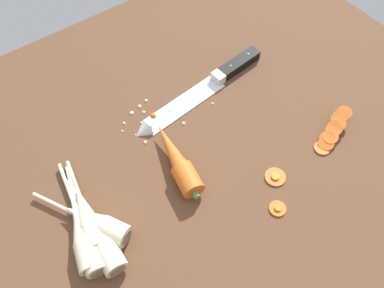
{
  "coord_description": "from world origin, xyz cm",
  "views": [
    {
      "loc": [
        -23.65,
        -34.34,
        63.73
      ],
      "look_at": [
        0.0,
        -2.0,
        1.5
      ],
      "focal_mm": 35.6,
      "sensor_mm": 36.0,
      "label": 1
    }
  ],
  "objects_px": {
    "chefs_knife": "(199,92)",
    "parsnip_front": "(94,222)",
    "parsnip_back": "(100,238)",
    "carrot_slice_stray_mid": "(278,208)",
    "parsnip_mid_right": "(83,233)",
    "carrot_slice_stack": "(333,130)",
    "whole_carrot": "(177,160)",
    "parsnip_outer": "(87,217)",
    "carrot_slice_stray_near": "(275,177)",
    "parsnip_mid_left": "(84,233)"
  },
  "relations": [
    {
      "from": "whole_carrot",
      "to": "parsnip_mid_left",
      "type": "height_order",
      "value": "whole_carrot"
    },
    {
      "from": "carrot_slice_stack",
      "to": "chefs_knife",
      "type": "bearing_deg",
      "value": 122.27
    },
    {
      "from": "parsnip_mid_left",
      "to": "parsnip_outer",
      "type": "height_order",
      "value": "same"
    },
    {
      "from": "whole_carrot",
      "to": "parsnip_outer",
      "type": "height_order",
      "value": "whole_carrot"
    },
    {
      "from": "parsnip_mid_right",
      "to": "parsnip_mid_left",
      "type": "bearing_deg",
      "value": -37.14
    },
    {
      "from": "chefs_knife",
      "to": "parsnip_mid_right",
      "type": "distance_m",
      "value": 0.38
    },
    {
      "from": "parsnip_back",
      "to": "parsnip_mid_left",
      "type": "bearing_deg",
      "value": 125.84
    },
    {
      "from": "parsnip_back",
      "to": "carrot_slice_stray_mid",
      "type": "distance_m",
      "value": 0.31
    },
    {
      "from": "parsnip_mid_left",
      "to": "parsnip_back",
      "type": "xyz_separation_m",
      "value": [
        0.02,
        -0.02,
        0.0
      ]
    },
    {
      "from": "parsnip_front",
      "to": "parsnip_back",
      "type": "bearing_deg",
      "value": -101.73
    },
    {
      "from": "whole_carrot",
      "to": "parsnip_back",
      "type": "relative_size",
      "value": 1.02
    },
    {
      "from": "parsnip_front",
      "to": "parsnip_back",
      "type": "relative_size",
      "value": 0.92
    },
    {
      "from": "parsnip_front",
      "to": "whole_carrot",
      "type": "bearing_deg",
      "value": 5.46
    },
    {
      "from": "parsnip_outer",
      "to": "parsnip_mid_right",
      "type": "bearing_deg",
      "value": -132.13
    },
    {
      "from": "chefs_knife",
      "to": "carrot_slice_stack",
      "type": "xyz_separation_m",
      "value": [
        0.15,
        -0.24,
        0.01
      ]
    },
    {
      "from": "parsnip_front",
      "to": "parsnip_mid_right",
      "type": "xyz_separation_m",
      "value": [
        -0.03,
        -0.01,
        -0.0
      ]
    },
    {
      "from": "whole_carrot",
      "to": "parsnip_front",
      "type": "xyz_separation_m",
      "value": [
        -0.18,
        -0.02,
        -0.0
      ]
    },
    {
      "from": "parsnip_front",
      "to": "carrot_slice_stack",
      "type": "distance_m",
      "value": 0.49
    },
    {
      "from": "parsnip_mid_left",
      "to": "carrot_slice_stack",
      "type": "xyz_separation_m",
      "value": [
        0.5,
        -0.1,
        -0.01
      ]
    },
    {
      "from": "parsnip_front",
      "to": "parsnip_mid_left",
      "type": "relative_size",
      "value": 0.8
    },
    {
      "from": "parsnip_mid_right",
      "to": "carrot_slice_stray_near",
      "type": "relative_size",
      "value": 5.26
    },
    {
      "from": "whole_carrot",
      "to": "parsnip_back",
      "type": "xyz_separation_m",
      "value": [
        -0.19,
        -0.05,
        -0.0
      ]
    },
    {
      "from": "parsnip_front",
      "to": "carrot_slice_stray_mid",
      "type": "bearing_deg",
      "value": -30.41
    },
    {
      "from": "carrot_slice_stray_mid",
      "to": "parsnip_mid_left",
      "type": "bearing_deg",
      "value": 152.53
    },
    {
      "from": "chefs_knife",
      "to": "parsnip_outer",
      "type": "relative_size",
      "value": 1.84
    },
    {
      "from": "carrot_slice_stray_mid",
      "to": "whole_carrot",
      "type": "bearing_deg",
      "value": 117.36
    },
    {
      "from": "chefs_knife",
      "to": "whole_carrot",
      "type": "relative_size",
      "value": 1.7
    },
    {
      "from": "parsnip_front",
      "to": "carrot_slice_stray_mid",
      "type": "xyz_separation_m",
      "value": [
        0.28,
        -0.16,
        -0.02
      ]
    },
    {
      "from": "chefs_knife",
      "to": "parsnip_front",
      "type": "distance_m",
      "value": 0.35
    },
    {
      "from": "parsnip_outer",
      "to": "carrot_slice_stray_mid",
      "type": "xyz_separation_m",
      "value": [
        0.28,
        -0.18,
        -0.02
      ]
    },
    {
      "from": "whole_carrot",
      "to": "carrot_slice_stray_mid",
      "type": "height_order",
      "value": "whole_carrot"
    },
    {
      "from": "parsnip_front",
      "to": "carrot_slice_stray_near",
      "type": "height_order",
      "value": "parsnip_front"
    },
    {
      "from": "parsnip_mid_left",
      "to": "parsnip_outer",
      "type": "bearing_deg",
      "value": 52.99
    },
    {
      "from": "whole_carrot",
      "to": "parsnip_mid_right",
      "type": "distance_m",
      "value": 0.21
    },
    {
      "from": "chefs_knife",
      "to": "carrot_slice_stray_mid",
      "type": "bearing_deg",
      "value": -98.76
    },
    {
      "from": "carrot_slice_stray_near",
      "to": "parsnip_outer",
      "type": "bearing_deg",
      "value": 158.25
    },
    {
      "from": "parsnip_back",
      "to": "carrot_slice_stray_mid",
      "type": "height_order",
      "value": "parsnip_back"
    },
    {
      "from": "parsnip_outer",
      "to": "carrot_slice_stray_near",
      "type": "xyz_separation_m",
      "value": [
        0.32,
        -0.13,
        -0.02
      ]
    },
    {
      "from": "parsnip_front",
      "to": "parsnip_back",
      "type": "distance_m",
      "value": 0.03
    },
    {
      "from": "whole_carrot",
      "to": "parsnip_front",
      "type": "relative_size",
      "value": 1.11
    },
    {
      "from": "parsnip_mid_left",
      "to": "carrot_slice_stray_mid",
      "type": "bearing_deg",
      "value": -27.47
    },
    {
      "from": "parsnip_mid_right",
      "to": "carrot_slice_stack",
      "type": "xyz_separation_m",
      "value": [
        0.5,
        -0.1,
        -0.01
      ]
    },
    {
      "from": "parsnip_mid_right",
      "to": "carrot_slice_stack",
      "type": "distance_m",
      "value": 0.51
    },
    {
      "from": "parsnip_mid_right",
      "to": "parsnip_outer",
      "type": "distance_m",
      "value": 0.03
    },
    {
      "from": "carrot_slice_stray_near",
      "to": "parsnip_mid_right",
      "type": "bearing_deg",
      "value": 162.49
    },
    {
      "from": "chefs_knife",
      "to": "whole_carrot",
      "type": "distance_m",
      "value": 0.18
    },
    {
      "from": "carrot_slice_stray_near",
      "to": "carrot_slice_stray_mid",
      "type": "height_order",
      "value": "same"
    },
    {
      "from": "chefs_knife",
      "to": "parsnip_mid_left",
      "type": "distance_m",
      "value": 0.37
    },
    {
      "from": "parsnip_mid_left",
      "to": "carrot_slice_stack",
      "type": "bearing_deg",
      "value": -11.45
    },
    {
      "from": "carrot_slice_stray_mid",
      "to": "carrot_slice_stray_near",
      "type": "bearing_deg",
      "value": 50.88
    }
  ]
}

